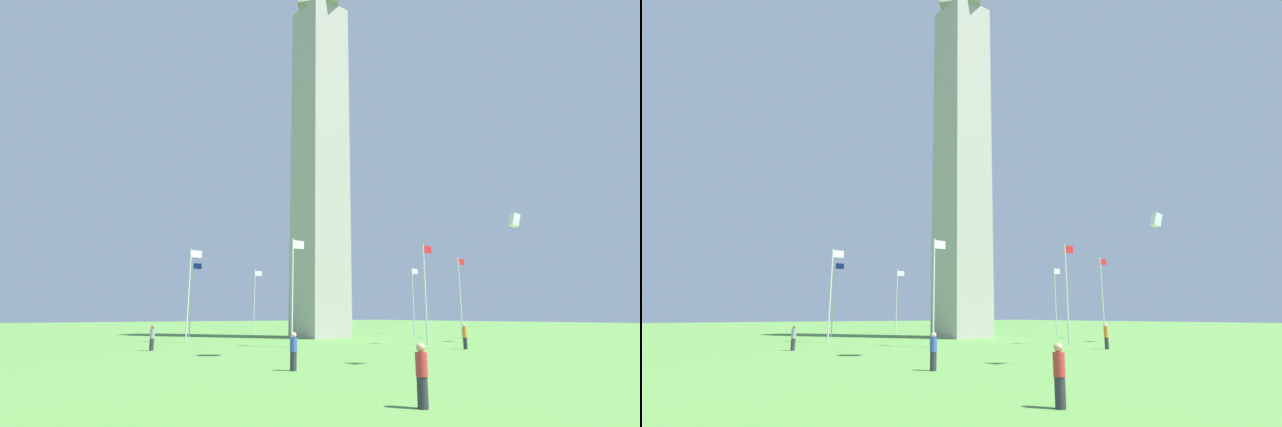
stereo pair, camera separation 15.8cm
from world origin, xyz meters
The scene contains 15 objects.
ground_plane centered at (0.00, 0.00, 0.00)m, with size 260.00×260.00×0.00m, color #548C3D.
obelisk_monument centered at (0.00, 0.00, 22.28)m, with size 4.90×4.90×44.57m.
flagpole_n centered at (14.82, 0.00, 4.57)m, with size 1.12×0.14×8.35m.
flagpole_ne centered at (10.50, 10.44, 4.57)m, with size 1.12×0.14×8.35m.
flagpole_e centered at (0.06, 14.76, 4.57)m, with size 1.12×0.14×8.35m.
flagpole_se centered at (-10.38, 10.44, 4.57)m, with size 1.12×0.14×8.35m.
flagpole_s centered at (-14.71, 0.00, 4.57)m, with size 1.12×0.14×8.35m.
flagpole_sw centered at (-10.38, -10.44, 4.57)m, with size 1.12×0.14×8.35m.
flagpole_w centered at (0.06, -14.76, 4.57)m, with size 1.12×0.14×8.35m.
flagpole_nw centered at (10.50, -10.44, 4.57)m, with size 1.12×0.14×8.35m.
person_orange_shirt centered at (-1.64, -19.66, 0.89)m, with size 0.32×0.32×1.78m.
person_gray_shirt centered at (-20.11, -7.70, 0.85)m, with size 0.32×0.32×1.72m.
person_red_shirt centered at (-20.62, -32.29, 0.83)m, with size 0.32×0.32×1.67m.
person_blue_shirt centered at (-18.73, -23.25, 0.82)m, with size 0.32×0.32×1.64m.
kite_white_box centered at (8.79, -18.17, 10.91)m, with size 1.13×0.96×2.49m.
Camera 2 is at (-30.35, -41.14, 2.40)m, focal length 26.03 mm.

